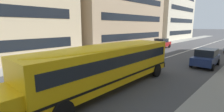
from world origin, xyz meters
name	(u,v)px	position (x,y,z in m)	size (l,w,h in m)	color
ground_plane	(123,71)	(0.00, 0.00, 0.00)	(400.00, 400.00, 0.00)	#424244
sidewalk_far	(74,59)	(0.00, 7.28, 0.01)	(120.00, 3.00, 0.01)	gray
lane_centreline	(123,71)	(0.00, 0.00, 0.00)	(110.00, 0.16, 0.01)	silver
school_bus	(107,63)	(-3.54, -1.66, 1.62)	(12.23, 2.91, 2.72)	yellow
parked_car_red_by_hydrant	(162,43)	(15.66, 4.41, 0.84)	(3.93, 1.94, 1.64)	maroon
parked_car_dark_blue_far_corner	(206,57)	(6.71, -4.52, 0.84)	(3.94, 1.96, 1.64)	navy
parked_car_white_near_corner	(137,47)	(8.80, 4.74, 0.84)	(3.97, 2.03, 1.64)	silver
motorcycle_near_kerb	(224,50)	(16.37, -4.49, 0.43)	(1.98, 0.63, 0.94)	black
apartment_block_far_centre	(114,3)	(14.30, 14.20, 8.25)	(20.46, 10.89, 16.50)	tan
apartment_block_far_right	(162,11)	(36.31, 15.13, 8.25)	(18.65, 12.75, 16.50)	beige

